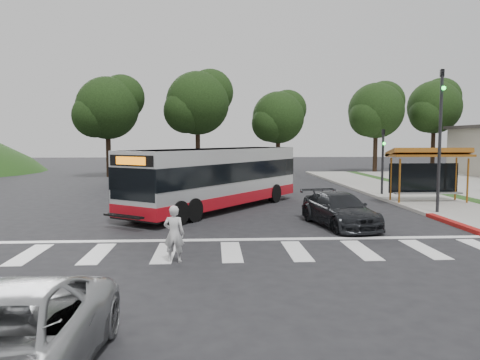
{
  "coord_description": "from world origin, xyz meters",
  "views": [
    {
      "loc": [
        -0.53,
        -18.93,
        3.41
      ],
      "look_at": [
        0.65,
        1.74,
        1.6
      ],
      "focal_mm": 35.0,
      "sensor_mm": 36.0,
      "label": 1
    }
  ],
  "objects": [
    {
      "name": "sidewalk_east",
      "position": [
        11.0,
        8.0,
        0.06
      ],
      "size": [
        4.0,
        40.0,
        0.12
      ],
      "primitive_type": "cube",
      "color": "gray",
      "rests_on": "ground"
    },
    {
      "name": "ground",
      "position": [
        0.0,
        0.0,
        0.0
      ],
      "size": [
        140.0,
        140.0,
        0.0
      ],
      "primitive_type": "plane",
      "color": "black",
      "rests_on": "ground"
    },
    {
      "name": "bus_shelter",
      "position": [
        10.8,
        5.1,
        2.35
      ],
      "size": [
        4.2,
        1.6,
        2.86
      ],
      "color": "brown",
      "rests_on": "sidewalk_east"
    },
    {
      "name": "silver_suv_south",
      "position": [
        -3.37,
        -12.72,
        0.67
      ],
      "size": [
        2.33,
        4.89,
        1.35
      ],
      "primitive_type": "imported",
      "rotation": [
        0.0,
        0.0,
        -0.02
      ],
      "color": "#A0A2A5",
      "rests_on": "ground"
    },
    {
      "name": "tree_north_a",
      "position": [
        -1.92,
        26.07,
        6.92
      ],
      "size": [
        6.6,
        6.15,
        10.17
      ],
      "color": "black",
      "rests_on": "ground"
    },
    {
      "name": "tree_north_b",
      "position": [
        6.07,
        28.06,
        5.66
      ],
      "size": [
        5.72,
        5.33,
        8.43
      ],
      "color": "black",
      "rests_on": "ground"
    },
    {
      "name": "dark_sedan",
      "position": [
        4.4,
        -1.05,
        0.66
      ],
      "size": [
        2.65,
        4.79,
        1.31
      ],
      "primitive_type": "imported",
      "rotation": [
        0.0,
        0.0,
        0.19
      ],
      "color": "black",
      "rests_on": "ground"
    },
    {
      "name": "tree_ne_b",
      "position": [
        23.08,
        30.06,
        6.92
      ],
      "size": [
        6.16,
        5.74,
        10.02
      ],
      "color": "black",
      "rests_on": "ground"
    },
    {
      "name": "curb_east",
      "position": [
        9.0,
        8.0,
        0.07
      ],
      "size": [
        0.3,
        40.0,
        0.15
      ],
      "primitive_type": "cube",
      "color": "#9E9991",
      "rests_on": "ground"
    },
    {
      "name": "pedestrian",
      "position": [
        -1.63,
        -6.09,
        0.8
      ],
      "size": [
        0.63,
        0.46,
        1.59
      ],
      "primitive_type": "imported",
      "rotation": [
        0.0,
        0.0,
        3.0
      ],
      "color": "silver",
      "rests_on": "ground"
    },
    {
      "name": "traffic_signal_ne_short",
      "position": [
        9.6,
        8.49,
        2.48
      ],
      "size": [
        0.18,
        0.37,
        4.0
      ],
      "color": "black",
      "rests_on": "ground"
    },
    {
      "name": "traffic_signal_ne_tall",
      "position": [
        9.6,
        1.49,
        3.88
      ],
      "size": [
        0.18,
        0.37,
        6.5
      ],
      "color": "black",
      "rests_on": "ground"
    },
    {
      "name": "transit_bus",
      "position": [
        -0.31,
        3.69,
        1.48
      ],
      "size": [
        8.69,
        10.74,
        2.96
      ],
      "primitive_type": null,
      "rotation": [
        0.0,
        0.0,
        -0.62
      ],
      "color": "#B4B6B9",
      "rests_on": "ground"
    },
    {
      "name": "curb_east_red",
      "position": [
        9.0,
        -2.0,
        0.08
      ],
      "size": [
        0.32,
        6.0,
        0.15
      ],
      "primitive_type": "cube",
      "color": "maroon",
      "rests_on": "ground"
    },
    {
      "name": "crosswalk_ladder",
      "position": [
        0.0,
        -5.0,
        0.01
      ],
      "size": [
        18.0,
        2.6,
        0.01
      ],
      "primitive_type": "cube",
      "color": "silver",
      "rests_on": "ground"
    },
    {
      "name": "tree_ne_a",
      "position": [
        16.08,
        28.06,
        6.39
      ],
      "size": [
        6.16,
        5.74,
        9.3
      ],
      "color": "black",
      "rests_on": "parking_lot"
    },
    {
      "name": "tree_north_c",
      "position": [
        -9.92,
        24.06,
        6.29
      ],
      "size": [
        6.16,
        5.74,
        9.3
      ],
      "color": "black",
      "rests_on": "ground"
    }
  ]
}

